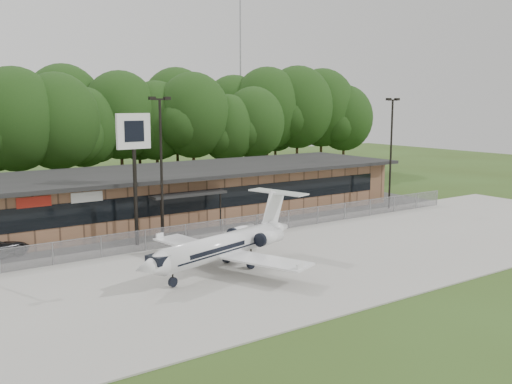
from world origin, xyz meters
TOP-DOWN VIEW (x-y plane):
  - ground at (0.00, 0.00)m, footprint 160.00×160.00m
  - apron at (0.00, 8.00)m, footprint 64.00×18.00m
  - parking_lot at (0.00, 19.50)m, footprint 50.00×9.00m
  - terminal at (-0.00, 23.94)m, footprint 41.00×11.65m
  - fence at (0.00, 15.00)m, footprint 46.00×0.04m
  - treeline at (0.00, 42.00)m, footprint 72.00×12.00m
  - radio_mast at (22.00, 48.00)m, footprint 0.20×0.20m
  - light_pole_mid at (-5.00, 16.50)m, footprint 1.55×0.30m
  - light_pole_right at (18.00, 16.50)m, footprint 1.55×0.30m
  - business_jet at (-4.90, 8.21)m, footprint 12.55×11.27m
  - pole_sign at (-6.84, 16.79)m, footprint 2.40×0.38m

SIDE VIEW (x-z plane):
  - ground at x=0.00m, z-range 0.00..0.00m
  - parking_lot at x=0.00m, z-range 0.00..0.06m
  - apron at x=0.00m, z-range 0.00..0.08m
  - fence at x=0.00m, z-range 0.02..1.54m
  - business_jet at x=-4.90m, z-range -0.61..3.65m
  - terminal at x=0.00m, z-range 0.03..4.33m
  - light_pole_mid at x=-5.00m, z-range 0.86..11.09m
  - light_pole_right at x=18.00m, z-range 0.86..11.09m
  - pole_sign at x=-6.84m, z-range 2.42..11.54m
  - treeline at x=0.00m, z-range 0.00..15.00m
  - radio_mast at x=22.00m, z-range 0.00..25.00m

